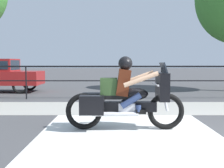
# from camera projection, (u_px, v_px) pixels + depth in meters

# --- Properties ---
(ground_plane) EXTENTS (120.00, 120.00, 0.00)m
(ground_plane) POSITION_uv_depth(u_px,v_px,m) (214.00, 138.00, 5.16)
(ground_plane) COLOR #424244
(sidewalk_band) EXTENTS (44.00, 2.40, 0.01)m
(sidewalk_band) POSITION_uv_depth(u_px,v_px,m) (174.00, 108.00, 8.55)
(sidewalk_band) COLOR #99968E
(sidewalk_band) RESTS_ON ground
(crosswalk_band) EXTENTS (3.50, 6.00, 0.01)m
(crosswalk_band) POSITION_uv_depth(u_px,v_px,m) (132.00, 141.00, 4.97)
(crosswalk_band) COLOR silver
(crosswalk_band) RESTS_ON ground
(fence_railing) EXTENTS (36.00, 0.05, 1.26)m
(fence_railing) POSITION_uv_depth(u_px,v_px,m) (163.00, 73.00, 10.53)
(fence_railing) COLOR black
(fence_railing) RESTS_ON ground
(motorcycle) EXTENTS (2.46, 0.76, 1.52)m
(motorcycle) POSITION_uv_depth(u_px,v_px,m) (125.00, 97.00, 5.79)
(motorcycle) COLOR black
(motorcycle) RESTS_ON ground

